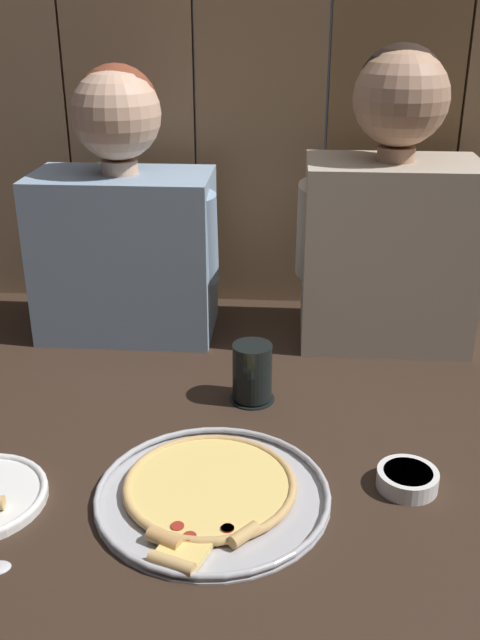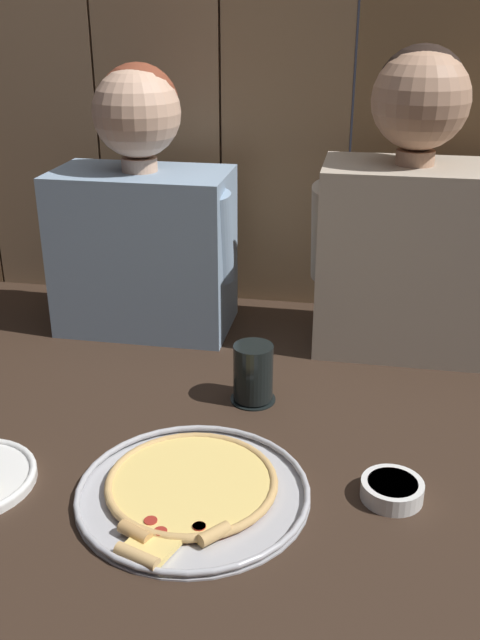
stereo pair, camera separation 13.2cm
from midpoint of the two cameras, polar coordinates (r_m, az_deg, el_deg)
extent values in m
plane|color=#332319|center=(1.32, 2.52, -9.01)|extent=(3.20, 3.20, 0.00)
cylinder|color=#B2B2B7|center=(1.17, -0.44, -13.84)|extent=(0.37, 0.37, 0.01)
torus|color=#B2B2B7|center=(1.16, -0.44, -13.52)|extent=(0.37, 0.37, 0.01)
cylinder|color=#B23823|center=(1.18, -0.60, -13.11)|extent=(0.27, 0.27, 0.00)
cylinder|color=#F4D170|center=(1.17, -0.60, -12.92)|extent=(0.26, 0.26, 0.01)
torus|color=tan|center=(1.17, -0.60, -12.92)|extent=(0.28, 0.28, 0.01)
cube|color=#EABC56|center=(1.10, -0.01, -15.81)|extent=(0.10, 0.10, 0.01)
cylinder|color=tan|center=(1.07, 1.61, -16.84)|extent=(0.05, 0.05, 0.02)
cylinder|color=#A3281E|center=(1.08, 0.38, -16.30)|extent=(0.02, 0.02, 0.00)
cylinder|color=#A3281E|center=(1.08, 0.45, -16.30)|extent=(0.02, 0.02, 0.00)
cube|color=#EFC660|center=(1.11, -3.14, -15.63)|extent=(0.09, 0.11, 0.01)
cylinder|color=tan|center=(1.08, -4.81, -16.70)|extent=(0.06, 0.04, 0.02)
cylinder|color=#A3281E|center=(1.10, -3.61, -15.83)|extent=(0.02, 0.02, 0.00)
cube|color=#F4D170|center=(1.07, -3.10, -17.36)|extent=(0.09, 0.10, 0.01)
cylinder|color=tan|center=(1.04, -4.46, -18.46)|extent=(0.07, 0.04, 0.02)
cylinder|color=#A3281E|center=(1.08, -2.75, -16.65)|extent=(0.02, 0.02, 0.00)
cylinder|color=black|center=(1.42, 3.73, -6.35)|extent=(0.09, 0.09, 0.01)
cylinder|color=black|center=(1.39, 3.79, -4.23)|extent=(0.08, 0.08, 0.11)
cylinder|color=white|center=(1.19, 15.27, -13.08)|extent=(0.10, 0.10, 0.03)
cylinder|color=#B23823|center=(1.19, 15.31, -12.78)|extent=(0.08, 0.08, 0.02)
cube|color=#849EB7|center=(1.68, -5.41, 5.44)|extent=(0.40, 0.23, 0.38)
cylinder|color=#DBAD8E|center=(1.63, -5.69, 12.24)|extent=(0.08, 0.08, 0.03)
sphere|color=#DBAD8E|center=(1.61, -5.86, 16.13)|extent=(0.19, 0.19, 0.19)
sphere|color=brown|center=(1.62, -5.74, 16.71)|extent=(0.18, 0.18, 0.18)
cylinder|color=#849EB7|center=(1.68, -11.82, 7.10)|extent=(0.08, 0.12, 0.22)
cylinder|color=#849EB7|center=(1.58, 0.45, 6.58)|extent=(0.08, 0.11, 0.22)
cube|color=#B2A38E|center=(1.62, 15.36, 4.68)|extent=(0.37, 0.23, 0.41)
cylinder|color=tan|center=(1.56, 16.25, 12.34)|extent=(0.08, 0.08, 0.03)
sphere|color=tan|center=(1.55, 16.75, 16.48)|extent=(0.20, 0.20, 0.20)
sphere|color=black|center=(1.56, 16.77, 17.08)|extent=(0.18, 0.18, 0.18)
cylinder|color=#B2A38E|center=(1.56, 9.56, 6.83)|extent=(0.08, 0.14, 0.24)
cube|color=#8D6E50|center=(1.92, -14.30, 20.76)|extent=(0.31, 0.03, 1.27)
cube|color=#896A4B|center=(1.81, -4.54, 21.22)|extent=(0.31, 0.03, 1.27)
cube|color=#816244|center=(1.76, 6.13, 21.09)|extent=(0.31, 0.03, 1.27)
cube|color=brown|center=(1.76, 17.03, 20.26)|extent=(0.31, 0.03, 1.27)
camera|label=1|loc=(0.07, -87.14, 1.27)|focal=40.05mm
camera|label=2|loc=(0.07, 92.86, -1.27)|focal=40.05mm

